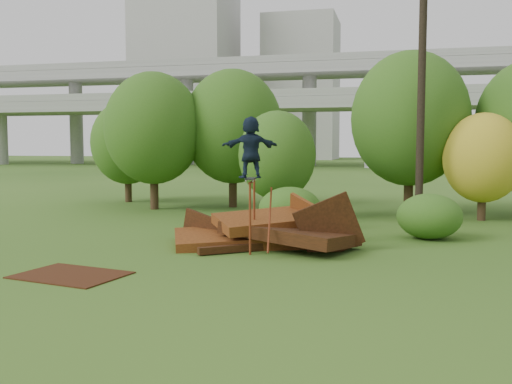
% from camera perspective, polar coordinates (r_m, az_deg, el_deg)
% --- Properties ---
extents(ground, '(240.00, 240.00, 0.00)m').
position_cam_1_polar(ground, '(13.36, 1.29, -7.62)').
color(ground, '#2D5116').
rests_on(ground, ground).
extents(scrap_pile, '(5.72, 3.79, 1.96)m').
position_cam_1_polar(scrap_pile, '(16.18, 0.96, -4.02)').
color(scrap_pile, '#431B0C').
rests_on(scrap_pile, ground).
extents(grind_rail, '(0.25, 1.34, 1.91)m').
position_cam_1_polar(grind_rail, '(15.28, -0.38, -1.45)').
color(grind_rail, maroon).
rests_on(grind_rail, ground).
extents(skateboard, '(0.35, 0.87, 0.09)m').
position_cam_1_polar(skateboard, '(14.87, -0.53, 1.35)').
color(skateboard, black).
rests_on(skateboard, grind_rail).
extents(skater, '(1.54, 1.07, 1.60)m').
position_cam_1_polar(skater, '(14.85, -0.53, 4.50)').
color(skater, '#162237').
rests_on(skater, skateboard).
extents(flat_plate, '(2.54, 2.03, 0.03)m').
position_cam_1_polar(flat_plate, '(13.24, -18.03, -7.90)').
color(flat_plate, '#391B0C').
rests_on(flat_plate, ground).
extents(tree_0, '(4.30, 4.30, 6.07)m').
position_cam_1_polar(tree_0, '(25.65, -10.22, 6.28)').
color(tree_0, black).
rests_on(tree_0, ground).
extents(tree_1, '(4.52, 4.52, 6.29)m').
position_cam_1_polar(tree_1, '(26.15, -2.35, 6.55)').
color(tree_1, black).
rests_on(tree_1, ground).
extents(tree_2, '(2.95, 2.95, 4.16)m').
position_cam_1_polar(tree_2, '(21.68, 2.13, 3.66)').
color(tree_2, black).
rests_on(tree_2, ground).
extents(tree_3, '(4.85, 4.85, 6.73)m').
position_cam_1_polar(tree_3, '(24.58, 15.15, 7.08)').
color(tree_3, black).
rests_on(tree_3, ground).
extents(tree_4, '(2.95, 2.95, 4.07)m').
position_cam_1_polar(tree_4, '(23.12, 21.76, 3.19)').
color(tree_4, black).
rests_on(tree_4, ground).
extents(tree_6, '(3.62, 3.62, 5.05)m').
position_cam_1_polar(tree_6, '(29.23, -12.72, 4.83)').
color(tree_6, black).
rests_on(tree_6, ground).
extents(shrub_left, '(2.11, 1.95, 1.46)m').
position_cam_1_polar(shrub_left, '(19.14, 3.41, -1.65)').
color(shrub_left, '#285416').
rests_on(shrub_left, ground).
extents(shrub_right, '(1.96, 1.79, 1.39)m').
position_cam_1_polar(shrub_right, '(18.08, 16.96, -2.34)').
color(shrub_right, '#285416').
rests_on(shrub_right, ground).
extents(utility_pole, '(1.40, 0.28, 8.93)m').
position_cam_1_polar(utility_pole, '(21.67, 16.19, 9.00)').
color(utility_pole, black).
rests_on(utility_pole, ground).
extents(freeway_overpass, '(160.00, 15.00, 13.70)m').
position_cam_1_polar(freeway_overpass, '(76.07, 11.85, 10.26)').
color(freeway_overpass, gray).
rests_on(freeway_overpass, ground).
extents(building_left, '(18.00, 16.00, 35.00)m').
position_cam_1_polar(building_left, '(116.14, -6.99, 11.94)').
color(building_left, '#9E9E99').
rests_on(building_left, ground).
extents(building_right, '(14.00, 14.00, 28.00)m').
position_cam_1_polar(building_right, '(116.80, 4.59, 10.19)').
color(building_right, '#9E9E99').
rests_on(building_right, ground).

